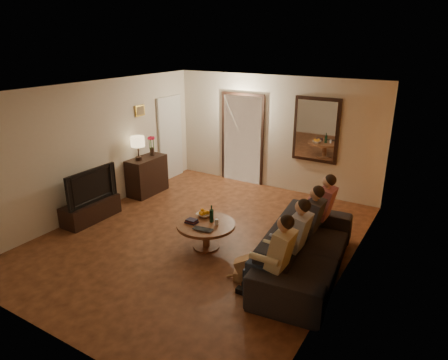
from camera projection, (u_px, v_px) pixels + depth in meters
The scene contains 33 objects.
floor at pixel (201, 237), 7.15m from camera, with size 5.00×6.00×0.01m, color #462312.
ceiling at pixel (198, 90), 6.27m from camera, with size 5.00×6.00×0.01m, color white.
back_wall at pixel (274, 133), 9.13m from camera, with size 5.00×0.02×2.60m, color beige.
front_wall at pixel (42, 242), 4.30m from camera, with size 5.00×0.02×2.60m, color beige.
left_wall at pixel (96, 148), 7.93m from camera, with size 0.02×6.00×2.60m, color beige.
right_wall at pixel (349, 197), 5.50m from camera, with size 0.02×6.00×2.60m, color beige.
orange_accent at pixel (348, 197), 5.50m from camera, with size 0.01×6.00×2.60m, color orange.
kitchen_doorway at pixel (242, 140), 9.59m from camera, with size 1.00×0.06×2.10m, color #FFE0A5.
door_trim at pixel (242, 140), 9.58m from camera, with size 1.12×0.04×2.22m, color black.
fridge_glimpse at pixel (252, 147), 9.52m from camera, with size 0.45×0.03×1.70m, color silver.
mirror_frame at pixel (316, 130), 8.54m from camera, with size 1.00×0.05×1.40m, color black.
mirror_glass at pixel (316, 130), 8.52m from camera, with size 0.86×0.02×1.26m, color white.
white_door at pixel (170, 138), 9.86m from camera, with size 0.06×0.85×2.04m, color white.
framed_art at pixel (140, 111), 8.77m from camera, with size 0.03×0.28×0.24m, color #B28C33.
art_canvas at pixel (140, 111), 8.77m from camera, with size 0.01×0.22×0.18m, color brown.
dresser at pixel (147, 176), 9.03m from camera, with size 0.45×0.95×0.84m, color black.
table_lamp at pixel (138, 148), 8.62m from camera, with size 0.30×0.30×0.54m, color beige, non-canonical shape.
flower_vase at pixel (152, 146), 8.99m from camera, with size 0.14×0.14×0.44m, color red, non-canonical shape.
tv_stand at pixel (91, 210), 7.78m from camera, with size 0.45×1.16×0.39m, color black.
tv at pixel (88, 185), 7.60m from camera, with size 0.15×1.15×0.66m, color black.
sofa at pixel (306, 249), 5.99m from camera, with size 1.01×2.58×0.75m, color black.
person_a at pixel (276, 262), 5.24m from camera, with size 0.60×0.40×1.20m, color tan, non-canonical shape.
person_b at pixel (293, 243), 5.72m from camera, with size 0.60×0.40×1.20m, color tan, non-canonical shape.
person_c at pixel (308, 227), 6.20m from camera, with size 0.60×0.40×1.20m, color tan, non-canonical shape.
person_d at pixel (320, 213), 6.69m from camera, with size 0.60×0.40×1.20m, color tan, non-canonical shape.
dog at pixel (251, 264), 5.78m from camera, with size 0.56×0.24×0.56m, color #B57753, non-canonical shape.
coffee_table at pixel (206, 235), 6.73m from camera, with size 0.99×0.99×0.45m, color brown.
bowl at pixel (204, 215), 6.91m from camera, with size 0.26×0.26×0.06m, color white.
oranges at pixel (204, 211), 6.88m from camera, with size 0.20×0.20×0.08m, color orange, non-canonical shape.
wine_bottle at pixel (212, 213), 6.66m from camera, with size 0.07×0.07×0.31m, color black, non-canonical shape.
wine_glass at pixel (217, 222), 6.59m from camera, with size 0.06×0.06×0.10m, color silver.
book_stack at pixel (192, 221), 6.67m from camera, with size 0.20×0.15×0.07m, color black, non-canonical shape.
laptop at pixel (201, 231), 6.37m from camera, with size 0.33×0.21×0.03m, color black.
Camera 1 is at (3.65, -5.25, 3.39)m, focal length 32.00 mm.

